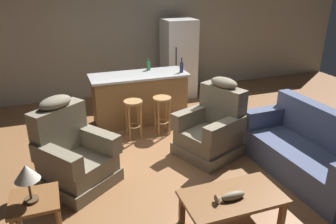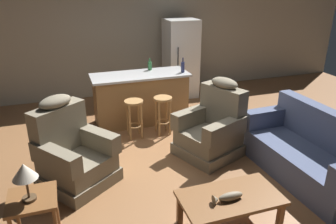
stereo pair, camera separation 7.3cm
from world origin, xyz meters
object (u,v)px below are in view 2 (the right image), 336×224
object	(u,v)px
bar_stool_right	(163,109)
end_table	(33,206)
recliner_near_island	(212,129)
bar_stool_left	(134,112)
recliner_near_lamp	(73,154)
couch	(309,154)
kitchen_island	(141,98)
bottle_tall_green	(183,67)
coffee_table	(230,200)
refrigerator	(181,59)
fish_figurine	(228,197)
table_lamp	(24,173)
bottle_short_amber	(150,66)

from	to	relation	value
bar_stool_right	end_table	bearing A→B (deg)	-134.58
recliner_near_island	bar_stool_right	xyz separation A→B (m)	(-0.51, 0.93, 0.05)
bar_stool_left	bar_stool_right	bearing A→B (deg)	0.00
recliner_near_lamp	end_table	distance (m)	1.12
couch	bar_stool_right	world-z (taller)	couch
end_table	couch	bearing A→B (deg)	2.22
bar_stool_left	kitchen_island	bearing A→B (deg)	66.28
end_table	kitchen_island	size ratio (longest dim) A/B	0.31
couch	recliner_near_lamp	distance (m)	3.23
recliner_near_lamp	bottle_tall_green	world-z (taller)	bottle_tall_green
end_table	bar_stool_right	size ratio (longest dim) A/B	0.82
coffee_table	refrigerator	bearing A→B (deg)	76.27
fish_figurine	couch	distance (m)	1.74
recliner_near_island	table_lamp	xyz separation A→B (m)	(-2.57, -1.18, 0.45)
recliner_near_lamp	bottle_short_amber	distance (m)	2.58
table_lamp	bar_stool_left	bearing A→B (deg)	53.70
recliner_near_island	refrigerator	size ratio (longest dim) A/B	0.68
fish_figurine	bottle_short_amber	bearing A→B (deg)	87.85
couch	recliner_near_lamp	size ratio (longest dim) A/B	1.61
recliner_near_island	bottle_tall_green	bearing A→B (deg)	-113.95
end_table	bottle_tall_green	bearing A→B (deg)	44.68
bottle_short_amber	couch	bearing A→B (deg)	-62.08
couch	bottle_tall_green	bearing A→B (deg)	-70.73
bar_stool_right	coffee_table	bearing A→B (deg)	-91.10
recliner_near_island	coffee_table	bearing A→B (deg)	48.75
table_lamp	bar_stool_right	distance (m)	2.98
bar_stool_right	bar_stool_left	bearing A→B (deg)	180.00
recliner_near_island	bar_stool_left	xyz separation A→B (m)	(-1.02, 0.93, 0.05)
couch	table_lamp	size ratio (longest dim) A/B	4.70
recliner_near_island	bar_stool_left	size ratio (longest dim) A/B	1.76
coffee_table	bottle_tall_green	distance (m)	3.16
fish_figurine	recliner_near_island	bearing A→B (deg)	69.46
fish_figurine	couch	xyz separation A→B (m)	(1.61, 0.65, -0.12)
table_lamp	bottle_tall_green	bearing A→B (deg)	44.82
fish_figurine	bottle_short_amber	xyz separation A→B (m)	(0.13, 3.44, 0.57)
refrigerator	kitchen_island	bearing A→B (deg)	-136.33
fish_figurine	recliner_near_lamp	bearing A→B (deg)	134.18
recliner_near_island	bottle_short_amber	size ratio (longest dim) A/B	5.41
table_lamp	bar_stool_right	world-z (taller)	table_lamp
couch	bar_stool_left	xyz separation A→B (m)	(-2.01, 1.94, 0.13)
table_lamp	bottle_short_amber	bearing A→B (deg)	54.94
recliner_near_lamp	refrigerator	xyz separation A→B (m)	(2.62, 2.88, 0.46)
bar_stool_right	bottle_tall_green	xyz separation A→B (m)	(0.55, 0.49, 0.58)
bottle_tall_green	bar_stool_left	bearing A→B (deg)	-155.25
recliner_near_island	bottle_short_amber	distance (m)	1.95
fish_figurine	bottle_tall_green	world-z (taller)	bottle_tall_green
recliner_near_island	kitchen_island	distance (m)	1.73
couch	table_lamp	distance (m)	3.61
bar_stool_right	bottle_tall_green	distance (m)	0.94
couch	bottle_short_amber	distance (m)	3.24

